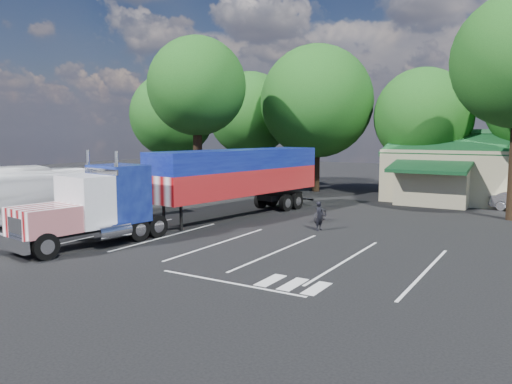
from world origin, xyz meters
The scene contains 10 objects.
ground centered at (0.00, 0.00, 0.00)m, with size 120.00×120.00×0.00m, color black.
tree_row_a centered at (-22.00, 16.50, 7.16)m, with size 9.00×9.00×11.68m.
tree_row_b centered at (-13.00, 17.80, 7.13)m, with size 8.40×8.40×11.35m.
tree_row_c centered at (-5.00, 16.20, 8.04)m, with size 10.00×10.00×13.05m.
tree_row_d centered at (4.00, 17.50, 6.58)m, with size 8.00×8.00×10.60m.
tree_near_left centered at (-10.50, 6.00, 8.81)m, with size 7.60×7.60×12.65m.
semi_truck centered at (-3.86, -1.63, 2.50)m, with size 5.72×21.27×4.43m.
woman centered at (2.82, -0.59, 0.79)m, with size 0.58×0.38×1.59m, color black.
bicycle centered at (1.80, 1.89, 0.51)m, with size 0.67×1.93×1.02m, color black.
tour_bus centered at (-12.27, -6.93, 1.67)m, with size 2.81×12.01×3.34m, color white.
Camera 1 is at (13.62, -25.14, 5.25)m, focal length 35.00 mm.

